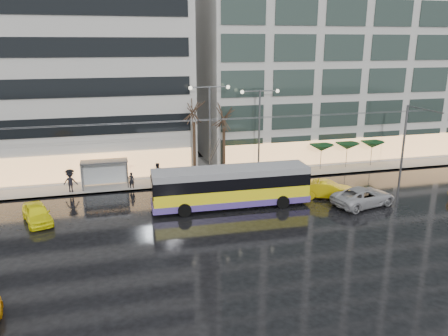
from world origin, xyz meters
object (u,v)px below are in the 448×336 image
object	(u,v)px
bus_shelter	(100,168)
street_lamp_near	(210,119)
trolleybus	(231,188)
taxi_a	(37,213)

from	to	relation	value
bus_shelter	street_lamp_near	distance (m)	11.14
trolleybus	taxi_a	size ratio (longest dim) A/B	3.03
trolleybus	bus_shelter	bearing A→B (deg)	143.90
trolleybus	street_lamp_near	xyz separation A→B (m)	(-0.00, 7.69, 4.38)
street_lamp_near	taxi_a	distance (m)	17.45
trolleybus	bus_shelter	xyz separation A→B (m)	(-10.38, 7.57, 0.35)
bus_shelter	taxi_a	xyz separation A→B (m)	(-4.58, -7.15, -1.23)
bus_shelter	taxi_a	bearing A→B (deg)	-122.64
bus_shelter	street_lamp_near	world-z (taller)	street_lamp_near
trolleybus	street_lamp_near	distance (m)	8.84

